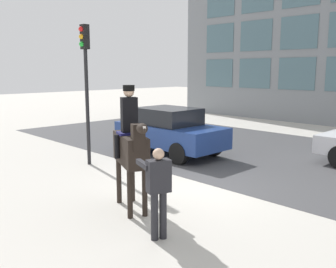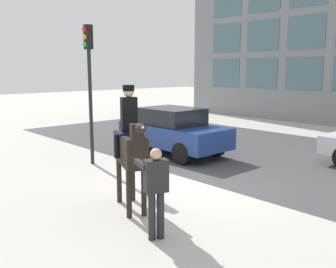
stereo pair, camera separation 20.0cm
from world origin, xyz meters
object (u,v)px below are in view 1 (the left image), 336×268
Objects in this scene: street_car_near_lane at (170,130)px; traffic_light at (86,73)px; mounted_horse_lead at (131,146)px; pedestrian_bystander at (158,186)px.

traffic_light is (-0.72, -2.84, 2.00)m from street_car_near_lane.
street_car_near_lane is 0.94× the size of traffic_light.
street_car_near_lane is (-3.24, 4.29, -0.54)m from mounted_horse_lead.
pedestrian_bystander is 0.41× the size of street_car_near_lane.
mounted_horse_lead is at bearing -20.09° from traffic_light.
street_car_near_lane is (-4.66, 4.84, -0.12)m from pedestrian_bystander.
traffic_light is at bearing -104.19° from street_car_near_lane.
pedestrian_bystander reaches higher than street_car_near_lane.
pedestrian_bystander is 6.04m from traffic_light.
street_car_near_lane is 3.55m from traffic_light.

